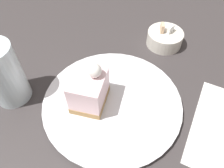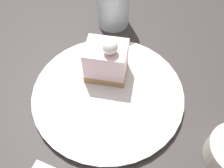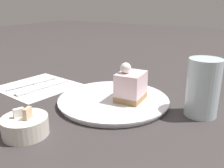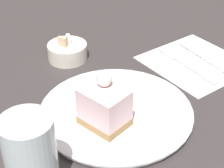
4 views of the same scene
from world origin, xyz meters
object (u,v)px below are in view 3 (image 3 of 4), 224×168
Objects in this scene: plate at (112,100)px; drinking_glass at (203,88)px; cake_slice at (131,86)px; fork at (39,88)px; sugar_bowl at (25,126)px; knife at (37,82)px.

drinking_glass is at bearing -167.11° from plate.
drinking_glass is at bearing -174.15° from cake_slice.
fork is 0.26m from sugar_bowl.
knife is (0.05, -0.04, 0.00)m from fork.
drinking_glass is at bearing -134.36° from sugar_bowl.
sugar_bowl is (0.06, 0.23, 0.01)m from plate.
fork is at bearing 8.18° from plate.
sugar_bowl is 0.39m from drinking_glass.
sugar_bowl is 0.68× the size of drinking_glass.
drinking_glass reaches higher than plate.
cake_slice reaches higher than sugar_bowl.
cake_slice is at bearing -167.32° from knife.
drinking_glass reaches higher than cake_slice.
plate reaches higher than fork.
sugar_bowl reaches higher than knife.
drinking_glass is (-0.21, -0.05, 0.06)m from plate.
cake_slice reaches higher than fork.
cake_slice reaches higher than plate.
cake_slice is 0.29m from fork.
plate is 0.28m from knife.
plate is 2.14× the size of drinking_glass.
knife is at bearing -45.85° from sugar_bowl.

